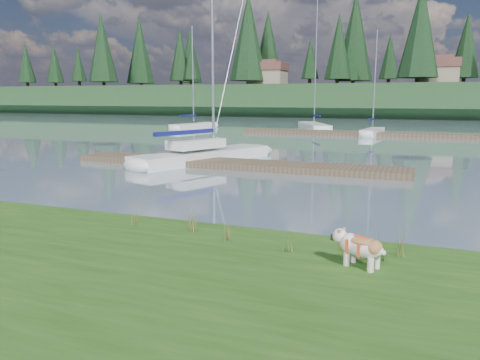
% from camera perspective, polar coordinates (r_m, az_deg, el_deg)
% --- Properties ---
extents(ground, '(200.00, 200.00, 0.00)m').
position_cam_1_polar(ground, '(41.43, 15.44, 5.25)').
color(ground, gray).
rests_on(ground, ground).
extents(bank, '(60.00, 9.00, 0.35)m').
position_cam_1_polar(bank, '(7.26, -16.93, -15.44)').
color(bank, '#2A5118').
rests_on(bank, ground).
extents(ridge, '(200.00, 20.00, 5.00)m').
position_cam_1_polar(ridge, '(84.20, 18.61, 9.08)').
color(ridge, '#1B371B').
rests_on(ridge, ground).
extents(bulldog, '(1.01, 0.65, 0.60)m').
position_cam_1_polar(bulldog, '(8.40, 14.50, -7.77)').
color(bulldog, silver).
rests_on(bulldog, bank).
extents(sailboat_main, '(5.01, 9.22, 13.18)m').
position_cam_1_polar(sailboat_main, '(24.25, -3.34, 3.39)').
color(sailboat_main, silver).
rests_on(sailboat_main, ground).
extents(dock_near, '(16.00, 2.00, 0.30)m').
position_cam_1_polar(dock_near, '(21.91, -0.89, 1.97)').
color(dock_near, '#4C3D2C').
rests_on(dock_near, ground).
extents(dock_far, '(26.00, 2.20, 0.30)m').
position_cam_1_polar(dock_far, '(41.26, 18.22, 5.30)').
color(dock_far, '#4C3D2C').
rests_on(dock_far, ground).
extents(sailboat_bg_0, '(2.75, 7.15, 10.29)m').
position_cam_1_polar(sailboat_bg_0, '(48.93, -5.21, 6.64)').
color(sailboat_bg_0, silver).
rests_on(sailboat_bg_0, ground).
extents(sailboat_bg_1, '(5.40, 9.06, 13.49)m').
position_cam_1_polar(sailboat_bg_1, '(49.50, 8.81, 6.60)').
color(sailboat_bg_1, silver).
rests_on(sailboat_bg_1, ground).
extents(sailboat_bg_2, '(1.69, 5.79, 8.83)m').
position_cam_1_polar(sailboat_bg_2, '(42.11, 15.96, 5.76)').
color(sailboat_bg_2, silver).
rests_on(sailboat_bg_2, ground).
extents(weed_0, '(0.17, 0.14, 0.61)m').
position_cam_1_polar(weed_0, '(10.27, -5.77, -4.90)').
color(weed_0, '#475B23').
rests_on(weed_0, bank).
extents(weed_1, '(0.17, 0.14, 0.46)m').
position_cam_1_polar(weed_1, '(9.61, -1.35, -6.26)').
color(weed_1, '#475B23').
rests_on(weed_1, bank).
extents(weed_2, '(0.17, 0.14, 0.75)m').
position_cam_1_polar(weed_2, '(8.74, 16.41, -7.55)').
color(weed_2, '#475B23').
rests_on(weed_2, bank).
extents(weed_3, '(0.17, 0.14, 0.44)m').
position_cam_1_polar(weed_3, '(11.02, -13.02, -4.44)').
color(weed_3, '#475B23').
rests_on(weed_3, bank).
extents(weed_4, '(0.17, 0.14, 0.37)m').
position_cam_1_polar(weed_4, '(8.98, 5.63, -7.75)').
color(weed_4, '#475B23').
rests_on(weed_4, bank).
extents(weed_5, '(0.17, 0.14, 0.72)m').
position_cam_1_polar(weed_5, '(9.11, 19.19, -7.06)').
color(weed_5, '#475B23').
rests_on(weed_5, bank).
extents(mud_lip, '(60.00, 0.50, 0.14)m').
position_cam_1_polar(mud_lip, '(10.84, -2.37, -6.97)').
color(mud_lip, '#33281C').
rests_on(mud_lip, ground).
extents(conifer_0, '(5.72, 5.72, 14.15)m').
position_cam_1_polar(conifer_0, '(98.42, -16.46, 15.19)').
color(conifer_0, '#382619').
rests_on(conifer_0, ridge).
extents(conifer_1, '(4.40, 4.40, 11.30)m').
position_cam_1_polar(conifer_1, '(93.56, -7.29, 14.96)').
color(conifer_1, '#382619').
rests_on(conifer_1, ridge).
extents(conifer_2, '(6.60, 6.60, 16.05)m').
position_cam_1_polar(conifer_2, '(84.92, 1.00, 17.07)').
color(conifer_2, '#382619').
rests_on(conifer_2, ridge).
extents(conifer_3, '(4.84, 4.84, 12.25)m').
position_cam_1_polar(conifer_3, '(84.71, 11.92, 15.65)').
color(conifer_3, '#382619').
rests_on(conifer_3, ridge).
extents(conifer_4, '(6.16, 6.16, 15.10)m').
position_cam_1_polar(conifer_4, '(77.72, 21.11, 16.74)').
color(conifer_4, '#382619').
rests_on(conifer_4, ridge).
extents(house_0, '(6.30, 5.30, 4.65)m').
position_cam_1_polar(house_0, '(85.30, 3.41, 12.82)').
color(house_0, gray).
rests_on(house_0, ridge).
extents(house_1, '(6.30, 5.30, 4.65)m').
position_cam_1_polar(house_1, '(82.21, 23.01, 12.16)').
color(house_1, gray).
rests_on(house_1, ridge).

